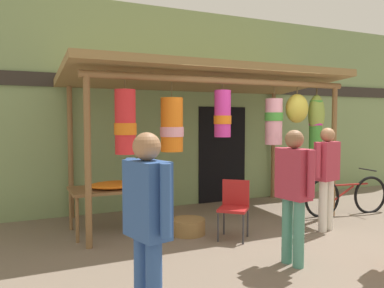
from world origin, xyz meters
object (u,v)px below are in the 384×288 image
Objects in this scene: folding_chair at (234,204)px; vendor_in_orange at (147,218)px; wicker_basket_by_table at (188,227)px; shopper_by_bananas at (294,186)px; parked_bicycle at (346,196)px; display_table at (109,192)px; customer_foreground at (327,170)px; flower_heap_on_table at (116,185)px.

vendor_in_orange reaches higher than folding_chair.
vendor_in_orange is at bearing -120.59° from wicker_basket_by_table.
shopper_by_bananas is (2.04, 0.74, -0.01)m from vendor_in_orange.
parked_bicycle is 5.12m from vendor_in_orange.
display_table is 0.71× the size of vendor_in_orange.
display_table is at bearing 156.44° from customer_foreground.
display_table is 4.24m from parked_bicycle.
display_table is at bearing 142.59° from flower_heap_on_table.
wicker_basket_by_table is 1.95m from shopper_by_bananas.
vendor_in_orange is 1.01× the size of shopper_by_bananas.
shopper_by_bananas is at bearing 19.96° from vendor_in_orange.
parked_bicycle is (3.12, -0.10, 0.23)m from wicker_basket_by_table.
parked_bicycle is 1.07× the size of vendor_in_orange.
folding_chair is (1.60, -1.07, -0.11)m from display_table.
parked_bicycle reaches higher than flower_heap_on_table.
wicker_basket_by_table is 0.32× the size of customer_foreground.
vendor_in_orange is at bearing -96.86° from display_table.
display_table is 1.44× the size of flower_heap_on_table.
vendor_in_orange reaches higher than customer_foreground.
shopper_by_bananas reaches higher than flower_heap_on_table.
shopper_by_bananas reaches higher than folding_chair.
flower_heap_on_table is at bearing 149.97° from wicker_basket_by_table.
display_table is at bearing 83.14° from vendor_in_orange.
wicker_basket_by_table is (-0.55, 0.44, -0.39)m from folding_chair.
shopper_by_bananas reaches higher than display_table.
parked_bicycle is at bearing 31.95° from shopper_by_bananas.
folding_chair is 2.60m from parked_bicycle.
folding_chair is at bearing -38.85° from wicker_basket_by_table.
folding_chair is 0.51× the size of vendor_in_orange.
parked_bicycle is at bearing 7.54° from folding_chair.
vendor_in_orange is at bearing -160.04° from shopper_by_bananas.
flower_heap_on_table is 0.47× the size of parked_bicycle.
folding_chair is 0.52× the size of customer_foreground.
customer_foreground is at bearing -23.07° from flower_heap_on_table.
flower_heap_on_table is 1.82m from folding_chair.
wicker_basket_by_table is at bearing 141.15° from folding_chair.
wicker_basket_by_table is at bearing 110.75° from shopper_by_bananas.
flower_heap_on_table is 0.50× the size of shopper_by_bananas.
wicker_basket_by_table is 2.31m from customer_foreground.
shopper_by_bananas reaches higher than parked_bicycle.
customer_foreground reaches higher than display_table.
flower_heap_on_table is (0.09, -0.07, 0.12)m from display_table.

